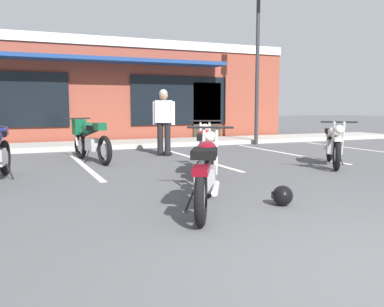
{
  "coord_description": "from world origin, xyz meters",
  "views": [
    {
      "loc": [
        -2.66,
        -2.06,
        1.26
      ],
      "look_at": [
        -0.22,
        3.65,
        0.55
      ],
      "focal_mm": 39.03,
      "sensor_mm": 36.0,
      "label": 1
    }
  ],
  "objects_px": {
    "motorcycle_green_cafe_racer": "(205,150)",
    "motorcycle_foreground_classic": "(206,172)",
    "motorcycle_silver_naked": "(333,144)",
    "parking_lot_lamp_post": "(260,46)",
    "person_in_shorts_foreground": "(164,118)",
    "motorcycle_black_cruiser": "(90,138)",
    "helmet_on_pavement": "(283,196)"
  },
  "relations": [
    {
      "from": "motorcycle_green_cafe_racer",
      "to": "motorcycle_foreground_classic",
      "type": "bearing_deg",
      "value": -114.62
    },
    {
      "from": "motorcycle_silver_naked",
      "to": "parking_lot_lamp_post",
      "type": "height_order",
      "value": "parking_lot_lamp_post"
    },
    {
      "from": "person_in_shorts_foreground",
      "to": "parking_lot_lamp_post",
      "type": "relative_size",
      "value": 0.34
    },
    {
      "from": "motorcycle_black_cruiser",
      "to": "motorcycle_silver_naked",
      "type": "xyz_separation_m",
      "value": [
        4.58,
        -2.76,
        -0.07
      ]
    },
    {
      "from": "motorcycle_green_cafe_racer",
      "to": "person_in_shorts_foreground",
      "type": "bearing_deg",
      "value": 84.37
    },
    {
      "from": "motorcycle_foreground_classic",
      "to": "motorcycle_silver_naked",
      "type": "relative_size",
      "value": 1.06
    },
    {
      "from": "motorcycle_foreground_classic",
      "to": "motorcycle_black_cruiser",
      "type": "height_order",
      "value": "same"
    },
    {
      "from": "motorcycle_foreground_classic",
      "to": "helmet_on_pavement",
      "type": "distance_m",
      "value": 1.05
    },
    {
      "from": "person_in_shorts_foreground",
      "to": "helmet_on_pavement",
      "type": "bearing_deg",
      "value": -93.89
    },
    {
      "from": "person_in_shorts_foreground",
      "to": "parking_lot_lamp_post",
      "type": "bearing_deg",
      "value": 23.65
    },
    {
      "from": "motorcycle_silver_naked",
      "to": "person_in_shorts_foreground",
      "type": "xyz_separation_m",
      "value": [
        -2.68,
        3.09,
        0.49
      ]
    },
    {
      "from": "motorcycle_foreground_classic",
      "to": "motorcycle_silver_naked",
      "type": "bearing_deg",
      "value": 29.91
    },
    {
      "from": "motorcycle_foreground_classic",
      "to": "motorcycle_green_cafe_racer",
      "type": "relative_size",
      "value": 0.97
    },
    {
      "from": "motorcycle_silver_naked",
      "to": "parking_lot_lamp_post",
      "type": "relative_size",
      "value": 0.37
    },
    {
      "from": "motorcycle_silver_naked",
      "to": "helmet_on_pavement",
      "type": "distance_m",
      "value": 3.99
    },
    {
      "from": "motorcycle_black_cruiser",
      "to": "motorcycle_foreground_classic",
      "type": "bearing_deg",
      "value": -83.86
    },
    {
      "from": "parking_lot_lamp_post",
      "to": "motorcycle_black_cruiser",
      "type": "bearing_deg",
      "value": -160.69
    },
    {
      "from": "motorcycle_foreground_classic",
      "to": "motorcycle_green_cafe_racer",
      "type": "bearing_deg",
      "value": 65.38
    },
    {
      "from": "helmet_on_pavement",
      "to": "parking_lot_lamp_post",
      "type": "relative_size",
      "value": 0.05
    },
    {
      "from": "helmet_on_pavement",
      "to": "motorcycle_foreground_classic",
      "type": "bearing_deg",
      "value": 167.59
    },
    {
      "from": "motorcycle_foreground_classic",
      "to": "parking_lot_lamp_post",
      "type": "xyz_separation_m",
      "value": [
        5.18,
        7.09,
        2.71
      ]
    },
    {
      "from": "motorcycle_foreground_classic",
      "to": "motorcycle_black_cruiser",
      "type": "distance_m",
      "value": 5.11
    },
    {
      "from": "motorcycle_foreground_classic",
      "to": "motorcycle_silver_naked",
      "type": "distance_m",
      "value": 4.65
    },
    {
      "from": "motorcycle_silver_naked",
      "to": "parking_lot_lamp_post",
      "type": "xyz_separation_m",
      "value": [
        1.15,
        4.77,
        2.71
      ]
    },
    {
      "from": "motorcycle_green_cafe_racer",
      "to": "motorcycle_silver_naked",
      "type": "bearing_deg",
      "value": 0.73
    },
    {
      "from": "person_in_shorts_foreground",
      "to": "parking_lot_lamp_post",
      "type": "height_order",
      "value": "parking_lot_lamp_post"
    },
    {
      "from": "motorcycle_black_cruiser",
      "to": "person_in_shorts_foreground",
      "type": "distance_m",
      "value": 1.98
    },
    {
      "from": "motorcycle_green_cafe_racer",
      "to": "motorcycle_black_cruiser",
      "type": "bearing_deg",
      "value": 119.62
    },
    {
      "from": "parking_lot_lamp_post",
      "to": "person_in_shorts_foreground",
      "type": "bearing_deg",
      "value": -156.35
    },
    {
      "from": "helmet_on_pavement",
      "to": "parking_lot_lamp_post",
      "type": "height_order",
      "value": "parking_lot_lamp_post"
    },
    {
      "from": "motorcycle_foreground_classic",
      "to": "person_in_shorts_foreground",
      "type": "bearing_deg",
      "value": 75.95
    },
    {
      "from": "motorcycle_black_cruiser",
      "to": "person_in_shorts_foreground",
      "type": "relative_size",
      "value": 1.25
    }
  ]
}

